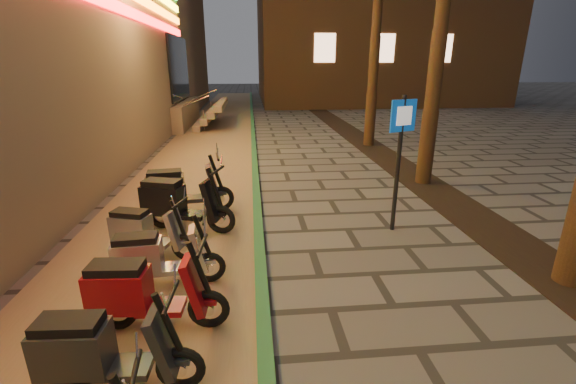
{
  "coord_description": "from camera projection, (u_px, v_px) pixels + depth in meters",
  "views": [
    {
      "loc": [
        -0.98,
        -2.55,
        3.07
      ],
      "look_at": [
        -0.45,
        2.99,
        1.2
      ],
      "focal_mm": 24.0,
      "sensor_mm": 36.0,
      "label": 1
    }
  ],
  "objects": [
    {
      "name": "scooter_5",
      "position": [
        100.0,
        351.0,
        3.64
      ],
      "size": [
        1.56,
        0.55,
        1.1
      ],
      "rotation": [
        0.0,
        0.0,
        -0.05
      ],
      "color": "black",
      "rests_on": "ground"
    },
    {
      "name": "scooter_9",
      "position": [
        177.0,
        203.0,
        7.29
      ],
      "size": [
        1.81,
        0.95,
        1.28
      ],
      "rotation": [
        0.0,
        0.0,
        -0.3
      ],
      "color": "black",
      "rests_on": "ground"
    },
    {
      "name": "planting_strip",
      "position": [
        461.0,
        209.0,
        8.51
      ],
      "size": [
        1.2,
        40.0,
        0.02
      ],
      "primitive_type": "cube",
      "color": "black",
      "rests_on": "ground"
    },
    {
      "name": "pedestrian_sign",
      "position": [
        400.0,
        146.0,
        6.95
      ],
      "size": [
        0.53,
        0.24,
        2.55
      ],
      "rotation": [
        0.0,
        0.0,
        0.38
      ],
      "color": "black",
      "rests_on": "ground"
    },
    {
      "name": "scooter_7",
      "position": [
        156.0,
        258.0,
        5.41
      ],
      "size": [
        1.54,
        0.55,
        1.08
      ],
      "rotation": [
        0.0,
        0.0,
        0.09
      ],
      "color": "black",
      "rests_on": "ground"
    },
    {
      "name": "green_curb",
      "position": [
        254.0,
        158.0,
        12.81
      ],
      "size": [
        0.18,
        60.0,
        0.1
      ],
      "primitive_type": "cube",
      "color": "#266536",
      "rests_on": "ground"
    },
    {
      "name": "parking_strip",
      "position": [
        203.0,
        161.0,
        12.67
      ],
      "size": [
        3.4,
        60.0,
        0.01
      ],
      "primitive_type": "cube",
      "color": "#8C7251",
      "rests_on": "ground"
    },
    {
      "name": "scooter_8",
      "position": [
        144.0,
        231.0,
        6.31
      ],
      "size": [
        1.46,
        0.77,
        1.04
      ],
      "rotation": [
        0.0,
        0.0,
        -0.3
      ],
      "color": "black",
      "rests_on": "ground"
    },
    {
      "name": "scooter_10",
      "position": [
        179.0,
        189.0,
        8.08
      ],
      "size": [
        1.8,
        0.71,
        1.27
      ],
      "rotation": [
        0.0,
        0.0,
        0.13
      ],
      "color": "black",
      "rests_on": "ground"
    },
    {
      "name": "scooter_6",
      "position": [
        141.0,
        292.0,
        4.53
      ],
      "size": [
        1.64,
        0.57,
        1.16
      ],
      "rotation": [
        0.0,
        0.0,
        -0.06
      ],
      "color": "black",
      "rests_on": "ground"
    }
  ]
}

